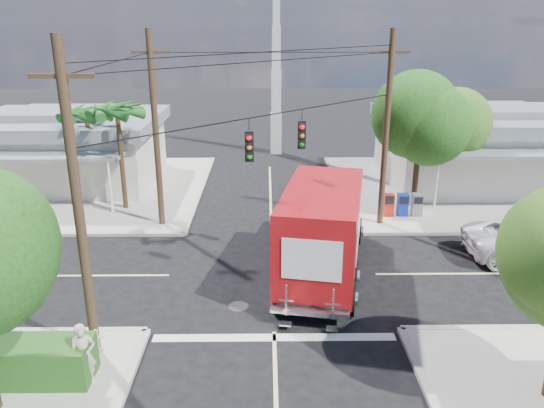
{
  "coord_description": "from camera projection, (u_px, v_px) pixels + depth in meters",
  "views": [
    {
      "loc": [
        -0.23,
        -18.43,
        9.26
      ],
      "look_at": [
        0.0,
        2.0,
        2.2
      ],
      "focal_mm": 35.0,
      "sensor_mm": 36.0,
      "label": 1
    }
  ],
  "objects": [
    {
      "name": "palm_nw_front",
      "position": [
        117.0,
        113.0,
        25.81
      ],
      "size": [
        3.01,
        3.08,
        5.59
      ],
      "color": "#422D1C",
      "rests_on": "sidewalk_nw"
    },
    {
      "name": "pedestrian",
      "position": [
        83.0,
        355.0,
        13.84
      ],
      "size": [
        0.74,
        0.61,
        1.74
      ],
      "primitive_type": "imported",
      "rotation": [
        0.0,
        0.0,
        0.34
      ],
      "color": "#BEB2A0",
      "rests_on": "sidewalk_sw"
    },
    {
      "name": "road_markings",
      "position": [
        273.0,
        293.0,
        19.05
      ],
      "size": [
        32.0,
        32.0,
        0.01
      ],
      "color": "beige",
      "rests_on": "ground"
    },
    {
      "name": "delivery_truck",
      "position": [
        323.0,
        228.0,
        19.98
      ],
      "size": [
        4.15,
        8.78,
        3.66
      ],
      "color": "black",
      "rests_on": "ground"
    },
    {
      "name": "ground",
      "position": [
        273.0,
        275.0,
        20.44
      ],
      "size": [
        120.0,
        120.0,
        0.0
      ],
      "primitive_type": "plane",
      "color": "black",
      "rests_on": "ground"
    },
    {
      "name": "vending_boxes",
      "position": [
        403.0,
        205.0,
        26.15
      ],
      "size": [
        1.9,
        0.5,
        1.1
      ],
      "color": "red",
      "rests_on": "sidewalk_ne"
    },
    {
      "name": "palm_nw_back",
      "position": [
        87.0,
        115.0,
        27.32
      ],
      "size": [
        3.01,
        3.08,
        5.19
      ],
      "color": "#422D1C",
      "rests_on": "sidewalk_nw"
    },
    {
      "name": "building_nw",
      "position": [
        68.0,
        147.0,
        31.37
      ],
      "size": [
        10.8,
        10.2,
        4.3
      ],
      "color": "beige",
      "rests_on": "sidewalk_nw"
    },
    {
      "name": "building_ne",
      "position": [
        482.0,
        146.0,
        31.13
      ],
      "size": [
        11.8,
        10.2,
        4.5
      ],
      "color": "silver",
      "rests_on": "sidewalk_ne"
    },
    {
      "name": "utility_poles",
      "position": [
        231.0,
        147.0,
        20.42
      ],
      "size": [
        12.0,
        10.68,
        9.0
      ],
      "color": "#473321",
      "rests_on": "ground"
    },
    {
      "name": "sidewalk_nw",
      "position": [
        82.0,
        189.0,
        30.59
      ],
      "size": [
        14.12,
        14.12,
        0.14
      ],
      "color": "#ABA69B",
      "rests_on": "ground"
    },
    {
      "name": "parked_car",
      "position": [
        538.0,
        241.0,
        21.55
      ],
      "size": [
        5.88,
        2.87,
        1.61
      ],
      "primitive_type": "imported",
      "rotation": [
        0.0,
        0.0,
        1.54
      ],
      "color": "silver",
      "rests_on": "ground"
    },
    {
      "name": "tree_ne_back",
      "position": [
        458.0,
        124.0,
        27.65
      ],
      "size": [
        3.77,
        3.66,
        5.82
      ],
      "color": "#422D1C",
      "rests_on": "sidewalk_ne"
    },
    {
      "name": "tree_ne_front",
      "position": [
        421.0,
        120.0,
        25.35
      ],
      "size": [
        4.21,
        4.14,
        6.66
      ],
      "color": "#422D1C",
      "rests_on": "sidewalk_ne"
    },
    {
      "name": "radio_tower",
      "position": [
        276.0,
        75.0,
        37.51
      ],
      "size": [
        0.8,
        0.8,
        17.0
      ],
      "color": "silver",
      "rests_on": "ground"
    },
    {
      "name": "sidewalk_ne",
      "position": [
        457.0,
        188.0,
        30.82
      ],
      "size": [
        14.12,
        14.12,
        0.14
      ],
      "color": "#ABA69B",
      "rests_on": "ground"
    }
  ]
}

